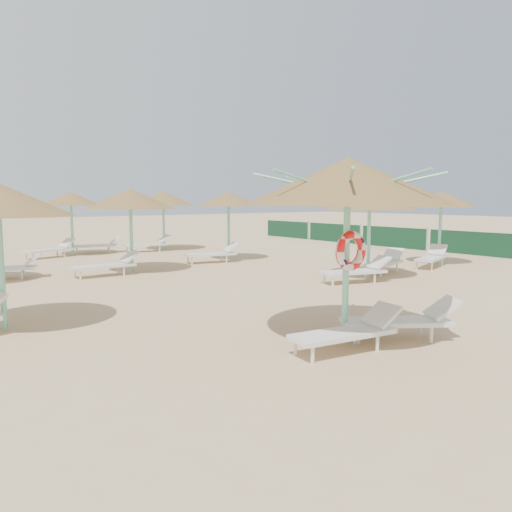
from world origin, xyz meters
TOP-DOWN VIEW (x-y plane):
  - ground at (0.00, 0.00)m, footprint 120.00×120.00m
  - main_palapa at (-0.02, 0.17)m, footprint 3.43×3.43m
  - lounger_main_a at (-0.35, -0.23)m, footprint 1.94×0.83m
  - lounger_main_b at (0.89, -0.33)m, footprint 1.97×1.57m
  - palapa_field at (0.94, 10.62)m, footprint 19.28×14.66m
  - windbreak_fence at (14.00, 9.96)m, footprint 0.08×19.84m

SIDE VIEW (x-z plane):
  - ground at x=0.00m, z-range 0.00..0.00m
  - lounger_main_a at x=-0.35m, z-range -0.02..0.67m
  - lounger_main_b at x=0.89m, z-range -0.02..0.70m
  - windbreak_fence at x=14.00m, z-range -0.05..1.05m
  - palapa_field at x=0.94m, z-range 0.95..3.68m
  - main_palapa at x=-0.02m, z-range 1.14..4.21m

